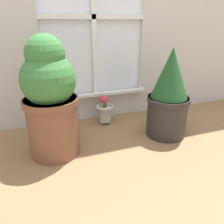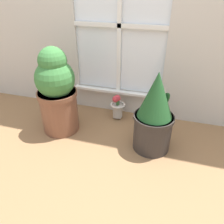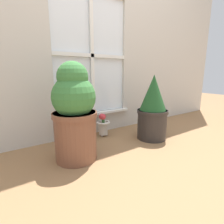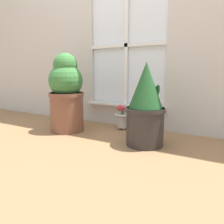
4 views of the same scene
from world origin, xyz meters
name	(u,v)px [view 1 (image 1 of 4)]	position (x,y,z in m)	size (l,w,h in m)	color
ground_plane	(123,154)	(0.00, 0.00, 0.00)	(10.00, 10.00, 0.00)	olive
potted_plant_left	(50,99)	(-0.41, 0.18, 0.37)	(0.34, 0.34, 0.75)	brown
potted_plant_right	(169,96)	(0.41, 0.15, 0.31)	(0.31, 0.31, 0.65)	#2D2826
flower_vase	(105,109)	(0.03, 0.49, 0.13)	(0.15, 0.15, 0.25)	#BCB7AD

